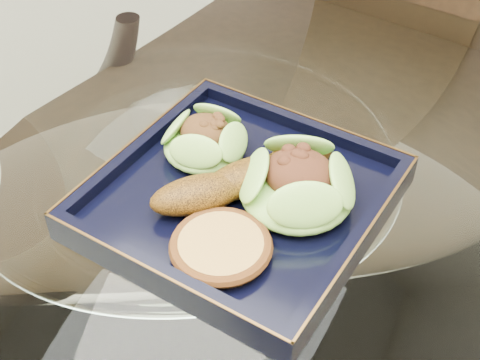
% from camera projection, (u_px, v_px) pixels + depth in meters
% --- Properties ---
extents(dining_table, '(1.13, 1.13, 0.77)m').
position_uv_depth(dining_table, '(196.00, 291.00, 0.81)').
color(dining_table, white).
rests_on(dining_table, ground).
extents(dining_chair, '(0.48, 0.48, 1.01)m').
position_uv_depth(dining_chair, '(308.00, 116.00, 1.12)').
color(dining_chair, black).
rests_on(dining_chair, ground).
extents(navy_plate, '(0.29, 0.29, 0.02)m').
position_uv_depth(navy_plate, '(240.00, 202.00, 0.68)').
color(navy_plate, black).
rests_on(navy_plate, dining_table).
extents(lettuce_wrap_left, '(0.11, 0.11, 0.03)m').
position_uv_depth(lettuce_wrap_left, '(205.00, 142.00, 0.71)').
color(lettuce_wrap_left, '#51932A').
rests_on(lettuce_wrap_left, navy_plate).
extents(lettuce_wrap_right, '(0.12, 0.12, 0.04)m').
position_uv_depth(lettuce_wrap_right, '(297.00, 188.00, 0.65)').
color(lettuce_wrap_right, '#568F29').
rests_on(lettuce_wrap_right, navy_plate).
extents(roasted_plantain, '(0.14, 0.18, 0.04)m').
position_uv_depth(roasted_plantain, '(247.00, 178.00, 0.66)').
color(roasted_plantain, '#633C0A').
rests_on(roasted_plantain, navy_plate).
extents(crumb_patty, '(0.11, 0.11, 0.02)m').
position_uv_depth(crumb_patty, '(221.00, 248.00, 0.61)').
color(crumb_patty, '#C09240').
rests_on(crumb_patty, navy_plate).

